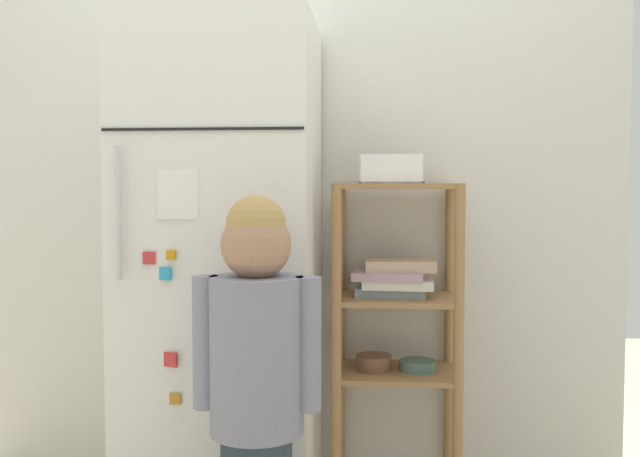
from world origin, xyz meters
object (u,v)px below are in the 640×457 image
object	(u,v)px
child_standing	(257,354)
fruit_bin	(392,172)
pantry_shelf_unit	(395,307)
refrigerator	(224,270)

from	to	relation	value
child_standing	fruit_bin	distance (m)	0.84
pantry_shelf_unit	fruit_bin	xyz separation A→B (m)	(-0.01, -0.02, 0.47)
refrigerator	pantry_shelf_unit	xyz separation A→B (m)	(0.58, 0.12, -0.14)
child_standing	pantry_shelf_unit	size ratio (longest dim) A/B	0.97
refrigerator	child_standing	xyz separation A→B (m)	(0.19, -0.46, -0.17)
refrigerator	child_standing	distance (m)	0.53
refrigerator	pantry_shelf_unit	world-z (taller)	refrigerator
pantry_shelf_unit	fruit_bin	size ratio (longest dim) A/B	5.23
refrigerator	fruit_bin	size ratio (longest dim) A/B	7.75
refrigerator	fruit_bin	xyz separation A→B (m)	(0.57, 0.10, 0.33)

